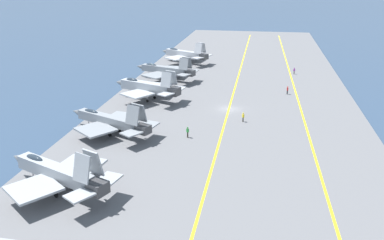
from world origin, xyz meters
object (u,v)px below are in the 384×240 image
at_px(parked_jet_sixth, 185,54).
at_px(crew_purple_vest, 294,71).
at_px(parked_jet_fifth, 166,70).
at_px(parked_jet_second, 57,172).
at_px(parked_jet_fourth, 147,87).
at_px(crew_yellow_vest, 243,117).
at_px(crew_red_vest, 287,90).
at_px(crew_green_vest, 188,132).
at_px(parked_jet_third, 110,121).

height_order(parked_jet_sixth, crew_purple_vest, parked_jet_sixth).
distance_m(parked_jet_fifth, crew_purple_vest, 33.52).
bearing_deg(parked_jet_second, parked_jet_fourth, -0.35).
height_order(parked_jet_second, parked_jet_fifth, parked_jet_second).
relative_size(parked_jet_fourth, crew_yellow_vest, 9.19).
bearing_deg(crew_red_vest, crew_green_vest, 148.87).
height_order(parked_jet_third, crew_yellow_vest, parked_jet_third).
bearing_deg(parked_jet_fourth, crew_purple_vest, -47.89).
xyz_separation_m(crew_red_vest, crew_yellow_vest, (-18.94, 8.48, -0.02)).
relative_size(parked_jet_third, parked_jet_sixth, 1.05).
xyz_separation_m(parked_jet_fifth, crew_purple_vest, (11.69, -31.37, -1.56)).
bearing_deg(parked_jet_third, parked_jet_second, -178.40).
bearing_deg(crew_yellow_vest, crew_purple_vest, -16.16).
xyz_separation_m(parked_jet_second, parked_jet_third, (18.93, 0.53, -0.30)).
bearing_deg(parked_jet_second, crew_red_vest, -31.56).
relative_size(parked_jet_second, crew_green_vest, 8.85).
xyz_separation_m(parked_jet_fourth, parked_jet_sixth, (36.75, -0.71, -0.13)).
relative_size(parked_jet_third, crew_red_vest, 9.48).
bearing_deg(crew_red_vest, parked_jet_sixth, 45.63).
xyz_separation_m(parked_jet_second, crew_red_vest, (47.26, -29.03, -1.58)).
bearing_deg(parked_jet_second, crew_purple_vest, -25.45).
height_order(parked_jet_fifth, crew_yellow_vest, parked_jet_fifth).
xyz_separation_m(parked_jet_fourth, crew_purple_vest, (28.31, -31.32, -1.82)).
bearing_deg(parked_jet_second, parked_jet_third, 1.60).
bearing_deg(crew_purple_vest, parked_jet_fourth, 132.11).
distance_m(parked_jet_second, crew_green_vest, 22.99).
height_order(crew_purple_vest, crew_yellow_vest, crew_purple_vest).
bearing_deg(parked_jet_second, parked_jet_sixth, -0.72).
xyz_separation_m(parked_jet_fourth, crew_red_vest, (9.27, -28.80, -1.80)).
distance_m(parked_jet_third, crew_green_vest, 12.81).
bearing_deg(parked_jet_third, crew_red_vest, -46.22).
xyz_separation_m(parked_jet_sixth, crew_red_vest, (-27.48, -28.09, -1.67)).
xyz_separation_m(parked_jet_third, crew_purple_vest, (47.36, -32.08, -1.29)).
distance_m(parked_jet_third, crew_purple_vest, 57.21).
relative_size(crew_purple_vest, crew_red_vest, 0.98).
relative_size(parked_jet_sixth, crew_green_vest, 8.77).
distance_m(parked_jet_second, parked_jet_fifth, 54.60).
bearing_deg(crew_green_vest, parked_jet_second, 147.83).
relative_size(parked_jet_fourth, parked_jet_sixth, 0.99).
xyz_separation_m(crew_purple_vest, crew_yellow_vest, (-37.98, 11.00, -0.00)).
xyz_separation_m(parked_jet_third, crew_green_vest, (0.48, -12.74, -1.24)).
height_order(parked_jet_sixth, crew_green_vest, parked_jet_sixth).
xyz_separation_m(parked_jet_fifth, crew_red_vest, (-7.34, -28.85, -1.54)).
bearing_deg(parked_jet_fourth, parked_jet_fifth, 0.19).
bearing_deg(parked_jet_fifth, parked_jet_second, 179.81).
xyz_separation_m(parked_jet_third, crew_red_vest, (28.32, -29.56, -1.27)).
height_order(crew_green_vest, crew_red_vest, crew_green_vest).
relative_size(parked_jet_sixth, crew_yellow_vest, 9.26).
bearing_deg(crew_yellow_vest, parked_jet_fifth, 37.78).
bearing_deg(crew_purple_vest, parked_jet_sixth, 74.57).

